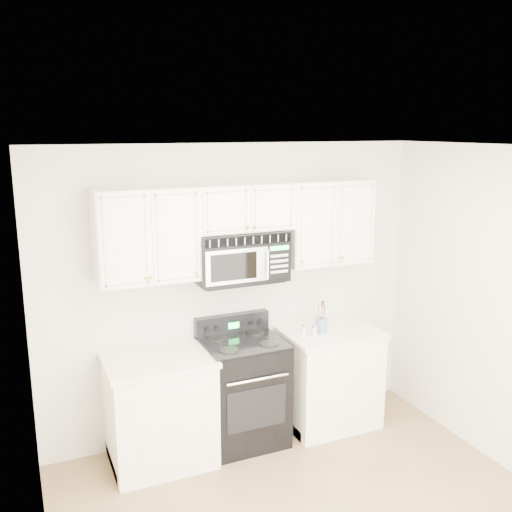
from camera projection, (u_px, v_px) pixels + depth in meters
room at (340, 363)px, 3.52m from camera, size 3.51×3.51×2.61m
base_cabinet_left at (160, 414)px, 4.69m from camera, size 0.86×0.65×0.92m
base_cabinet_right at (329, 380)px, 5.31m from camera, size 0.86×0.65×0.92m
range at (243, 390)px, 4.98m from camera, size 0.69×0.63×1.10m
upper_cabinets at (242, 224)px, 4.80m from camera, size 2.44×0.37×0.75m
microwave at (240, 256)px, 4.81m from camera, size 0.77×0.44×0.43m
utensil_crock at (321, 324)px, 5.13m from camera, size 0.11×0.11×0.29m
shaker_salt at (304, 329)px, 5.08m from camera, size 0.04×0.04×0.10m
shaker_pepper at (315, 330)px, 5.03m from camera, size 0.04×0.04×0.11m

